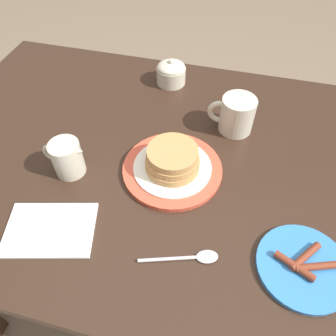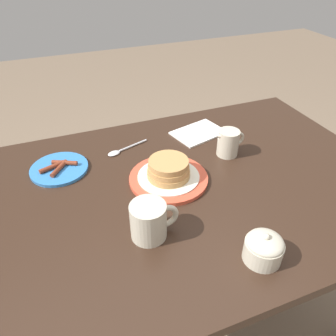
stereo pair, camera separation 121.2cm
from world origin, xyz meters
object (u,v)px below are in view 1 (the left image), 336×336
coffee_mug (236,114)px  spoon (193,257)px  pancake_plate (172,164)px  creamer_pitcher (67,158)px  napkin (50,229)px  sugar_bowl (171,72)px  side_plate_bacon (303,266)px

coffee_mug → spoon: bearing=85.9°
pancake_plate → creamer_pitcher: 0.24m
coffee_mug → napkin: size_ratio=0.59×
sugar_bowl → napkin: (0.11, 0.56, -0.03)m
pancake_plate → spoon: size_ratio=1.53×
napkin → creamer_pitcher: bearing=-80.1°
coffee_mug → side_plate_bacon: bearing=116.4°
coffee_mug → napkin: coffee_mug is taller
side_plate_bacon → creamer_pitcher: bearing=-11.9°
creamer_pitcher → napkin: 0.17m
creamer_pitcher → pancake_plate: bearing=-165.6°
pancake_plate → side_plate_bacon: bearing=150.1°
spoon → coffee_mug: bearing=-94.1°
pancake_plate → sugar_bowl: 0.36m
creamer_pitcher → sugar_bowl: (-0.14, -0.40, -0.01)m
pancake_plate → coffee_mug: coffee_mug is taller
pancake_plate → spoon: 0.23m
creamer_pitcher → spoon: 0.36m
sugar_bowl → spoon: 0.58m
spoon → napkin: bearing=2.6°
pancake_plate → side_plate_bacon: size_ratio=1.33×
napkin → spoon: size_ratio=1.35×
coffee_mug → sugar_bowl: bearing=-37.1°
side_plate_bacon → pancake_plate: bearing=-29.9°
creamer_pitcher → sugar_bowl: bearing=-109.2°
pancake_plate → creamer_pitcher: bearing=14.4°
pancake_plate → napkin: bearing=46.9°
creamer_pitcher → spoon: creamer_pitcher is taller
pancake_plate → coffee_mug: bearing=-123.2°
sugar_bowl → napkin: size_ratio=0.42×
napkin → side_plate_bacon: bearing=-174.6°
pancake_plate → creamer_pitcher: (0.23, 0.06, 0.02)m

